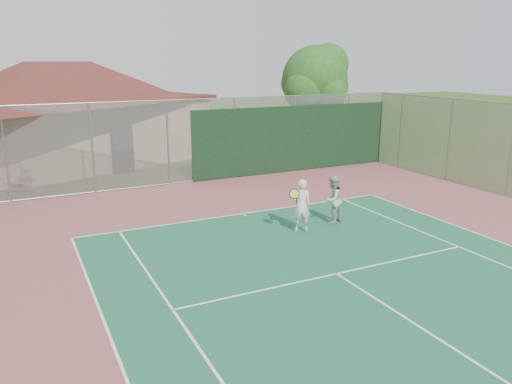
# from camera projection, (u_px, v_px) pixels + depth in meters

# --- Properties ---
(back_fence) EXTENTS (20.08, 0.11, 3.53)m
(back_fence) POSITION_uv_depth(u_px,v_px,m) (237.00, 140.00, 21.78)
(back_fence) COLOR gray
(back_fence) RESTS_ON ground
(side_fence_right) EXTENTS (0.08, 9.00, 3.50)m
(side_fence_right) POSITION_uv_depth(u_px,v_px,m) (449.00, 140.00, 21.24)
(side_fence_right) COLOR gray
(side_fence_right) RESTS_ON ground
(clubhouse) EXTENTS (16.13, 13.52, 5.94)m
(clubhouse) POSITION_uv_depth(u_px,v_px,m) (61.00, 102.00, 24.95)
(clubhouse) COLOR tan
(clubhouse) RESTS_ON ground
(tree) EXTENTS (4.29, 4.06, 5.98)m
(tree) POSITION_uv_depth(u_px,v_px,m) (316.00, 81.00, 27.54)
(tree) COLOR #352013
(tree) RESTS_ON ground
(player_white_front) EXTENTS (0.99, 0.81, 1.63)m
(player_white_front) POSITION_uv_depth(u_px,v_px,m) (301.00, 206.00, 14.93)
(player_white_front) COLOR silver
(player_white_front) RESTS_ON ground
(player_grey_back) EXTENTS (0.92, 0.84, 1.55)m
(player_grey_back) POSITION_uv_depth(u_px,v_px,m) (332.00, 200.00, 15.75)
(player_grey_back) COLOR #B3B7B9
(player_grey_back) RESTS_ON ground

